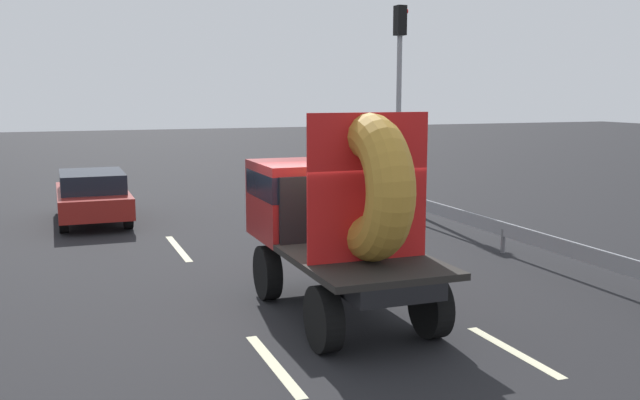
% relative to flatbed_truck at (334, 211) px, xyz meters
% --- Properties ---
extents(ground_plane, '(120.00, 120.00, 0.00)m').
position_rel_flatbed_truck_xyz_m(ground_plane, '(-0.30, -0.17, -1.68)').
color(ground_plane, black).
extents(flatbed_truck, '(2.02, 4.44, 3.33)m').
position_rel_flatbed_truck_xyz_m(flatbed_truck, '(0.00, 0.00, 0.00)').
color(flatbed_truck, black).
rests_on(flatbed_truck, ground_plane).
extents(distant_sedan, '(1.87, 4.36, 1.42)m').
position_rel_flatbed_truck_xyz_m(distant_sedan, '(-3.30, 9.95, -0.92)').
color(distant_sedan, black).
rests_on(distant_sedan, ground_plane).
extents(traffic_light, '(0.42, 0.36, 6.24)m').
position_rel_flatbed_truck_xyz_m(traffic_light, '(5.95, 9.44, 2.35)').
color(traffic_light, gray).
rests_on(traffic_light, ground_plane).
extents(guardrail, '(0.10, 16.75, 0.71)m').
position_rel_flatbed_truck_xyz_m(guardrail, '(5.17, 4.71, -1.15)').
color(guardrail, gray).
rests_on(guardrail, ground_plane).
extents(lane_dash_left_near, '(0.16, 2.34, 0.01)m').
position_rel_flatbed_truck_xyz_m(lane_dash_left_near, '(-1.65, -1.98, -1.68)').
color(lane_dash_left_near, beige).
rests_on(lane_dash_left_near, ground_plane).
extents(lane_dash_left_far, '(0.16, 2.90, 0.01)m').
position_rel_flatbed_truck_xyz_m(lane_dash_left_far, '(-1.65, 5.68, -1.68)').
color(lane_dash_left_far, beige).
rests_on(lane_dash_left_far, ground_plane).
extents(lane_dash_right_near, '(0.16, 2.12, 0.01)m').
position_rel_flatbed_truck_xyz_m(lane_dash_right_near, '(1.65, -2.70, -1.68)').
color(lane_dash_right_near, beige).
rests_on(lane_dash_right_near, ground_plane).
extents(lane_dash_right_far, '(0.16, 2.68, 0.01)m').
position_rel_flatbed_truck_xyz_m(lane_dash_right_far, '(1.65, 5.77, -1.68)').
color(lane_dash_right_far, beige).
rests_on(lane_dash_right_far, ground_plane).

